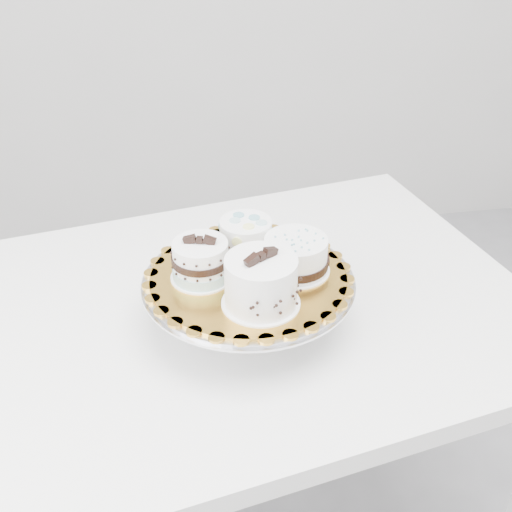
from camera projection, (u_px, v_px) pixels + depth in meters
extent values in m
cube|color=white|center=(216.00, 316.00, 1.17)|extent=(1.27, 0.96, 0.04)
cube|color=white|center=(365.00, 312.00, 1.78)|extent=(0.06, 0.06, 0.71)
cylinder|color=gray|center=(249.00, 320.00, 1.12)|extent=(0.16, 0.16, 0.01)
cylinder|color=gray|center=(249.00, 303.00, 1.10)|extent=(0.11, 0.11, 0.09)
cylinder|color=silver|center=(248.00, 280.00, 1.07)|extent=(0.35, 0.35, 0.01)
cylinder|color=silver|center=(248.00, 281.00, 1.07)|extent=(0.36, 0.36, 0.00)
cylinder|color=orange|center=(248.00, 276.00, 1.07)|extent=(0.38, 0.38, 0.00)
cylinder|color=white|center=(261.00, 303.00, 1.00)|extent=(0.12, 0.12, 0.00)
cylinder|color=white|center=(261.00, 281.00, 0.98)|extent=(0.15, 0.15, 0.08)
cylinder|color=white|center=(202.00, 277.00, 1.06)|extent=(0.10, 0.10, 0.00)
cylinder|color=white|center=(201.00, 260.00, 1.04)|extent=(0.11, 0.11, 0.06)
cylinder|color=#A1CBCC|center=(201.00, 271.00, 1.05)|extent=(0.09, 0.09, 0.02)
cylinder|color=black|center=(201.00, 258.00, 1.04)|extent=(0.10, 0.10, 0.01)
cylinder|color=white|center=(246.00, 253.00, 1.12)|extent=(0.10, 0.10, 0.00)
cylinder|color=white|center=(246.00, 237.00, 1.10)|extent=(0.10, 0.10, 0.06)
cylinder|color=white|center=(295.00, 269.00, 1.08)|extent=(0.12, 0.12, 0.00)
cylinder|color=white|center=(296.00, 254.00, 1.06)|extent=(0.12, 0.12, 0.06)
cylinder|color=black|center=(295.00, 262.00, 1.07)|extent=(0.11, 0.11, 0.01)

